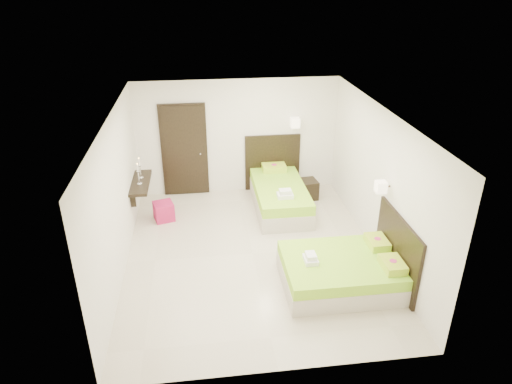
{
  "coord_description": "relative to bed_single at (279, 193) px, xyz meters",
  "views": [
    {
      "loc": [
        -0.84,
        -6.96,
        4.64
      ],
      "look_at": [
        0.1,
        0.3,
        1.1
      ],
      "focal_mm": 32.0,
      "sensor_mm": 36.0,
      "label": 1
    }
  ],
  "objects": [
    {
      "name": "ottoman",
      "position": [
        -2.46,
        -0.27,
        -0.13
      ],
      "size": [
        0.47,
        0.47,
        0.38
      ],
      "primitive_type": "cube",
      "rotation": [
        0.0,
        0.0,
        0.27
      ],
      "color": "#9C1443",
      "rests_on": "ground"
    },
    {
      "name": "bed_single",
      "position": [
        0.0,
        0.0,
        0.0
      ],
      "size": [
        1.27,
        2.12,
        1.75
      ],
      "color": "#BCB5A0",
      "rests_on": "ground"
    },
    {
      "name": "door",
      "position": [
        -2.0,
        0.93,
        0.73
      ],
      "size": [
        1.02,
        0.15,
        2.14
      ],
      "color": "black",
      "rests_on": "ground"
    },
    {
      "name": "bed_double",
      "position": [
        0.59,
        -2.85,
        -0.04
      ],
      "size": [
        1.88,
        1.6,
        1.55
      ],
      "color": "#BCB5A0",
      "rests_on": "ground"
    },
    {
      "name": "console_shelf",
      "position": [
        -2.88,
        -0.17,
        0.5
      ],
      "size": [
        0.35,
        1.2,
        0.78
      ],
      "color": "black",
      "rests_on": "ground"
    },
    {
      "name": "nightstand",
      "position": [
        0.67,
        0.35,
        -0.1
      ],
      "size": [
        0.53,
        0.48,
        0.43
      ],
      "primitive_type": "cube",
      "rotation": [
        0.0,
        0.0,
        0.12
      ],
      "color": "black",
      "rests_on": "ground"
    },
    {
      "name": "floor",
      "position": [
        -0.8,
        -1.77,
        -0.32
      ],
      "size": [
        5.5,
        5.5,
        0.0
      ],
      "primitive_type": "plane",
      "color": "beige",
      "rests_on": "ground"
    }
  ]
}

